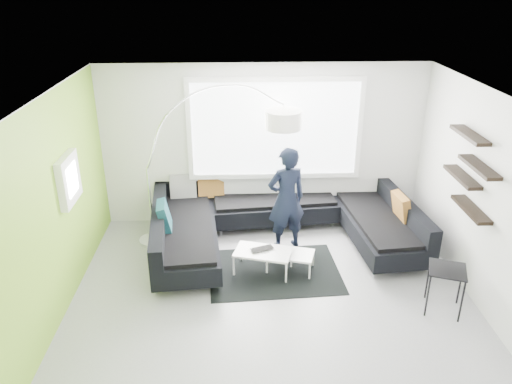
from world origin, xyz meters
TOP-DOWN VIEW (x-y plane):
  - ground at (0.00, 0.00)m, footprint 5.50×5.50m
  - room_shell at (0.04, 0.21)m, footprint 5.54×5.04m
  - sectional_sofa at (0.28, 1.55)m, footprint 4.37×2.97m
  - rug at (0.09, 0.73)m, footprint 2.01×1.52m
  - coffee_table at (0.12, 0.76)m, footprint 1.20×0.89m
  - arc_lamp at (-1.86, 1.72)m, footprint 2.42×0.66m
  - side_table at (2.24, -0.27)m, footprint 0.59×0.59m
  - person at (0.32, 1.47)m, footprint 0.86×0.77m
  - laptop at (-0.08, 0.74)m, footprint 0.49×0.45m

SIDE VIEW (x-z plane):
  - ground at x=0.00m, z-range 0.00..0.00m
  - rug at x=0.09m, z-range 0.00..0.01m
  - coffee_table at x=0.12m, z-range 0.00..0.35m
  - side_table at x=2.24m, z-range 0.00..0.63m
  - laptop at x=-0.08m, z-range 0.35..0.38m
  - sectional_sofa at x=0.28m, z-range -0.05..0.84m
  - person at x=0.32m, z-range 0.00..1.71m
  - arc_lamp at x=-1.86m, z-range 0.00..2.62m
  - room_shell at x=0.04m, z-range 0.40..3.22m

